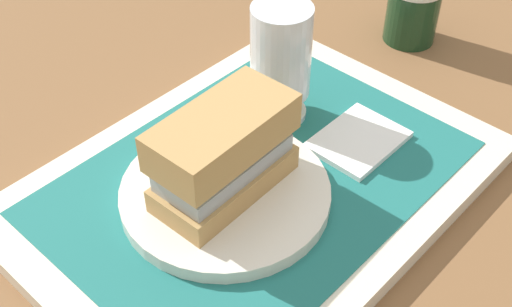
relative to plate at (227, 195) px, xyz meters
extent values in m
plane|color=brown|center=(0.04, 0.00, -0.03)|extent=(3.00, 3.00, 0.00)
cube|color=beige|center=(0.04, 0.00, -0.02)|extent=(0.44, 0.32, 0.02)
cube|color=#1E6B66|center=(0.04, 0.00, -0.01)|extent=(0.38, 0.27, 0.00)
cylinder|color=silver|center=(0.00, 0.00, 0.00)|extent=(0.19, 0.19, 0.01)
cube|color=tan|center=(0.00, 0.00, 0.02)|extent=(0.13, 0.07, 0.02)
cube|color=#9EA3A8|center=(0.00, 0.00, 0.04)|extent=(0.12, 0.06, 0.02)
cube|color=silver|center=(0.00, 0.00, 0.05)|extent=(0.11, 0.05, 0.01)
sphere|color=#47932D|center=(0.05, 0.00, 0.06)|extent=(0.04, 0.04, 0.04)
cube|color=tan|center=(0.00, 0.00, 0.07)|extent=(0.13, 0.07, 0.04)
cylinder|color=silver|center=(0.13, 0.05, 0.00)|extent=(0.06, 0.06, 0.01)
cylinder|color=silver|center=(0.13, 0.05, 0.01)|extent=(0.01, 0.01, 0.02)
cylinder|color=silver|center=(0.13, 0.05, 0.07)|extent=(0.06, 0.06, 0.09)
cylinder|color=gold|center=(0.13, 0.05, 0.06)|extent=(0.06, 0.06, 0.07)
cylinder|color=white|center=(0.13, 0.05, 0.10)|extent=(0.05, 0.05, 0.01)
cube|color=white|center=(0.14, -0.04, 0.00)|extent=(0.09, 0.07, 0.01)
camera|label=1|loc=(-0.29, -0.30, 0.43)|focal=46.77mm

